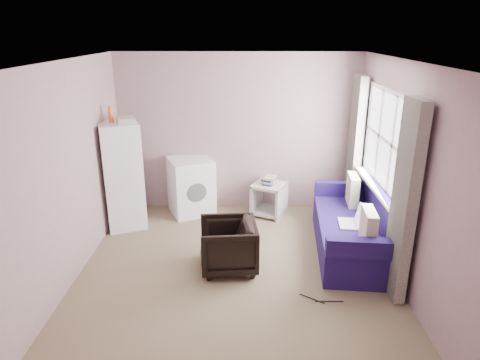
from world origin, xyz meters
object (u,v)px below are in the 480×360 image
object	(u,v)px
sofa	(358,229)
armchair	(228,243)
washing_machine	(191,185)
side_table	(269,197)
fridge	(123,175)

from	to	relation	value
sofa	armchair	bearing A→B (deg)	-159.82
washing_machine	sofa	bearing A→B (deg)	-51.69
side_table	fridge	bearing A→B (deg)	-169.01
armchair	fridge	xyz separation A→B (m)	(-1.59, 1.21, 0.46)
washing_machine	side_table	size ratio (longest dim) A/B	1.39
fridge	side_table	xyz separation A→B (m)	(2.17, 0.42, -0.50)
washing_machine	sofa	distance (m)	2.68
armchair	washing_machine	distance (m)	1.85
armchair	side_table	size ratio (longest dim) A/B	1.06
fridge	washing_machine	size ratio (longest dim) A/B	2.00
armchair	sofa	xyz separation A→B (m)	(1.70, 0.46, -0.01)
armchair	side_table	world-z (taller)	armchair
fridge	side_table	size ratio (longest dim) A/B	2.79
fridge	washing_machine	world-z (taller)	fridge
fridge	sofa	bearing A→B (deg)	-35.33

